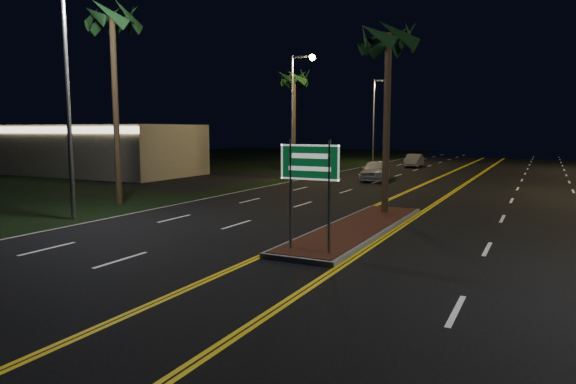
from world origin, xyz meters
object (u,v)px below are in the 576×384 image
Objects in this scene: streetlight_left_near at (74,77)px; streetlight_left_far at (377,111)px; streetlight_left_mid at (297,102)px; palm_median at (389,39)px; highway_sign at (310,173)px; car_near at (375,169)px; car_far at (414,159)px; median_island at (357,228)px; palm_left_near at (112,20)px; palm_left_far at (294,79)px; commercial_building at (104,150)px.

streetlight_left_far is at bearing 90.00° from streetlight_left_near.
palm_median is at bearing -51.83° from streetlight_left_mid.
highway_sign reaches higher than car_near.
car_far is at bearing 100.72° from palm_median.
car_near is at bearing 105.13° from median_island.
palm_left_far is at bearing 90.86° from palm_left_near.
highway_sign is 31.17m from commercial_building.
commercial_building is 3.43× the size of car_far.
highway_sign is at bearing -84.14° from car_far.
streetlight_left_far reaches higher than palm_left_far.
palm_median is 1.61× the size of car_near.
streetlight_left_near and streetlight_left_far have the same top height.
streetlight_left_far reaches higher than car_far.
streetlight_left_far reaches higher than car_near.
streetlight_left_far is 35.18m from palm_median.
palm_left_far reaches higher than highway_sign.
highway_sign is at bearing -33.48° from commercial_building.
palm_left_far reaches higher than commercial_building.
palm_median is 21.69m from palm_left_far.
streetlight_left_far is 1.08× the size of palm_median.
median_island is 1.16× the size of palm_left_far.
highway_sign is 0.33× the size of palm_left_near.
highway_sign is at bearing -90.00° from median_island.
palm_left_near reaches higher than car_far.
streetlight_left_mid is 1.08× the size of palm_median.
streetlight_left_near is at bearing -148.51° from palm_median.
palm_left_far is at bearing 116.92° from highway_sign.
commercial_building is at bearing -122.65° from streetlight_left_far.
commercial_building is 28.18m from palm_median.
streetlight_left_near is at bearing -64.74° from palm_left_near.
streetlight_left_mid is 1.75× the size of car_near.
highway_sign is 0.36× the size of streetlight_left_mid.
palm_median reaches higher than median_island.
median_island is 33.29m from car_far.
highway_sign is 14.92m from palm_left_near.
commercial_building is at bearing 159.95° from palm_median.
streetlight_left_far is (-10.61, 41.20, 3.25)m from highway_sign.
streetlight_left_far is at bearing 90.00° from streetlight_left_mid.
palm_left_near is at bearing -93.00° from streetlight_left_far.
car_far is at bearing 81.96° from streetlight_left_near.
streetlight_left_far is (0.00, 20.00, 0.00)m from streetlight_left_mid.
car_far is (7.25, 11.82, -7.02)m from palm_left_far.
palm_left_near is (-1.89, -16.00, 3.02)m from streetlight_left_mid.
palm_left_far reaches higher than car_near.
streetlight_left_mid is 2.06× the size of car_far.
car_far is (5.06, 15.82, -4.93)m from streetlight_left_mid.
palm_left_near is 20.02m from palm_left_far.
car_near is at bearing -21.08° from palm_left_far.
palm_left_near is 20.16m from car_near.
commercial_building is 2.91× the size of car_near.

